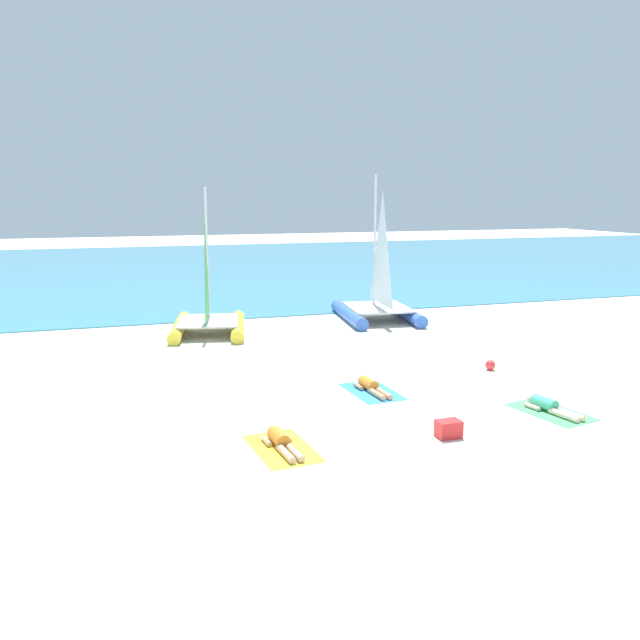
# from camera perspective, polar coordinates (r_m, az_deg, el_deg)

# --- Properties ---
(ground_plane) EXTENTS (120.00, 120.00, 0.00)m
(ground_plane) POSITION_cam_1_polar(r_m,az_deg,el_deg) (24.08, -3.15, -1.00)
(ground_plane) COLOR silver
(ocean_water) EXTENTS (120.00, 40.00, 0.05)m
(ocean_water) POSITION_cam_1_polar(r_m,az_deg,el_deg) (46.23, -10.56, 4.56)
(ocean_water) COLOR teal
(ocean_water) RESTS_ON ground
(sailboat_blue) EXTENTS (3.35, 4.73, 5.75)m
(sailboat_blue) POSITION_cam_1_polar(r_m,az_deg,el_deg) (26.17, 5.06, 1.83)
(sailboat_blue) COLOR blue
(sailboat_blue) RESTS_ON ground
(sailboat_yellow) EXTENTS (3.33, 4.46, 5.24)m
(sailboat_yellow) POSITION_cam_1_polar(r_m,az_deg,el_deg) (23.83, -9.75, 0.65)
(sailboat_yellow) COLOR yellow
(sailboat_yellow) RESTS_ON ground
(towel_left) EXTENTS (1.25, 1.98, 0.01)m
(towel_left) POSITION_cam_1_polar(r_m,az_deg,el_deg) (13.18, -3.31, -11.13)
(towel_left) COLOR yellow
(towel_left) RESTS_ON ground
(sunbather_left) EXTENTS (0.57, 1.57, 0.30)m
(sunbather_left) POSITION_cam_1_polar(r_m,az_deg,el_deg) (13.19, -3.41, -10.53)
(sunbather_left) COLOR orange
(sunbather_left) RESTS_ON towel_left
(towel_middle) EXTENTS (1.21, 1.96, 0.01)m
(towel_middle) POSITION_cam_1_polar(r_m,az_deg,el_deg) (16.80, 4.56, -6.26)
(towel_middle) COLOR #338CD8
(towel_middle) RESTS_ON ground
(sunbather_middle) EXTENTS (0.57, 1.57, 0.30)m
(sunbather_middle) POSITION_cam_1_polar(r_m,az_deg,el_deg) (16.82, 4.47, -5.79)
(sunbather_middle) COLOR orange
(sunbather_middle) RESTS_ON towel_middle
(towel_right) EXTENTS (1.44, 2.07, 0.01)m
(towel_right) POSITION_cam_1_polar(r_m,az_deg,el_deg) (16.13, 19.51, -7.59)
(towel_right) COLOR #4CB266
(towel_right) RESTS_ON ground
(sunbather_right) EXTENTS (0.69, 1.56, 0.30)m
(sunbather_right) POSITION_cam_1_polar(r_m,az_deg,el_deg) (16.14, 19.36, -7.11)
(sunbather_right) COLOR #3FB28C
(sunbather_right) RESTS_ON towel_right
(beach_ball) EXTENTS (0.30, 0.30, 0.30)m
(beach_ball) POSITION_cam_1_polar(r_m,az_deg,el_deg) (19.37, 14.66, -3.82)
(beach_ball) COLOR red
(beach_ball) RESTS_ON ground
(cooler_box) EXTENTS (0.50, 0.36, 0.36)m
(cooler_box) POSITION_cam_1_polar(r_m,az_deg,el_deg) (13.94, 11.17, -9.31)
(cooler_box) COLOR red
(cooler_box) RESTS_ON ground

